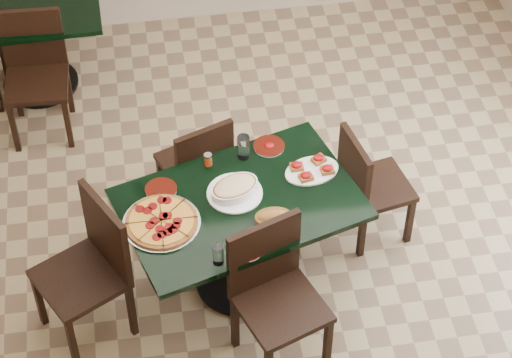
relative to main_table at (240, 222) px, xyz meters
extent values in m
plane|color=#88744F|center=(0.15, 0.11, -0.57)|extent=(5.50, 5.50, 0.00)
cube|color=black|center=(0.00, 0.00, 0.16)|extent=(1.59, 1.26, 0.04)
cylinder|color=black|center=(0.00, 0.00, -0.21)|extent=(0.12, 0.12, 0.71)
cylinder|color=black|center=(0.00, 0.00, -0.55)|extent=(0.60, 0.60, 0.03)
cube|color=black|center=(-1.27, 2.17, 0.16)|extent=(1.09, 0.80, 0.04)
cylinder|color=black|center=(-1.27, 2.17, -0.21)|extent=(0.12, 0.12, 0.71)
cylinder|color=black|center=(-1.27, 2.17, -0.55)|extent=(0.58, 0.58, 0.03)
cube|color=black|center=(-0.22, 0.70, -0.15)|extent=(0.52, 0.52, 0.04)
cube|color=black|center=(-0.15, 0.53, 0.08)|extent=(0.39, 0.18, 0.43)
cube|color=black|center=(-0.12, 0.92, -0.37)|extent=(0.05, 0.05, 0.39)
cube|color=black|center=(0.01, 0.60, -0.37)|extent=(0.05, 0.05, 0.39)
cube|color=black|center=(-0.44, 0.80, -0.37)|extent=(0.05, 0.05, 0.39)
cube|color=black|center=(-0.32, 0.48, -0.37)|extent=(0.05, 0.05, 0.39)
cube|color=black|center=(0.15, -0.61, -0.09)|extent=(0.60, 0.60, 0.04)
cube|color=black|center=(0.08, -0.41, 0.18)|extent=(0.45, 0.20, 0.50)
cube|color=black|center=(-0.11, -0.49, -0.34)|extent=(0.05, 0.05, 0.46)
cube|color=black|center=(0.41, -0.73, -0.34)|extent=(0.05, 0.05, 0.46)
cube|color=black|center=(0.27, -0.35, -0.34)|extent=(0.05, 0.05, 0.46)
cube|color=black|center=(0.95, 0.30, -0.15)|extent=(0.48, 0.48, 0.04)
cube|color=black|center=(0.77, 0.26, 0.09)|extent=(0.12, 0.41, 0.44)
cube|color=black|center=(1.15, 0.16, -0.37)|extent=(0.05, 0.05, 0.40)
cube|color=black|center=(0.81, 0.09, -0.37)|extent=(0.05, 0.05, 0.40)
cube|color=black|center=(1.08, 0.51, -0.37)|extent=(0.05, 0.05, 0.40)
cube|color=black|center=(0.74, 0.43, -0.37)|extent=(0.05, 0.05, 0.40)
cube|color=black|center=(-0.99, -0.22, -0.09)|extent=(0.63, 0.63, 0.04)
cube|color=black|center=(-0.80, -0.12, 0.18)|extent=(0.26, 0.43, 0.50)
cube|color=black|center=(-1.27, -0.14, -0.34)|extent=(0.05, 0.05, 0.46)
cube|color=black|center=(-0.91, 0.05, -0.34)|extent=(0.05, 0.05, 0.46)
cube|color=black|center=(-1.07, -0.50, -0.34)|extent=(0.05, 0.05, 0.46)
cube|color=black|center=(-0.71, -0.31, -0.34)|extent=(0.05, 0.05, 0.46)
cube|color=black|center=(-1.24, 1.64, -0.11)|extent=(0.46, 0.46, 0.04)
cube|color=black|center=(-1.23, 1.84, 0.15)|extent=(0.45, 0.06, 0.48)
cube|color=black|center=(-1.44, 1.45, -0.35)|extent=(0.04, 0.04, 0.44)
cube|color=black|center=(-1.42, 1.84, -0.35)|extent=(0.04, 0.04, 0.44)
cube|color=black|center=(-1.06, 1.44, -0.35)|extent=(0.04, 0.04, 0.44)
cube|color=black|center=(-1.04, 1.82, -0.35)|extent=(0.04, 0.04, 0.44)
cube|color=black|center=(-1.53, 2.31, -0.34)|extent=(0.04, 0.04, 0.46)
cylinder|color=#B0B0B7|center=(-0.48, -0.10, 0.19)|extent=(0.46, 0.46, 0.01)
cylinder|color=brown|center=(-0.48, -0.10, 0.20)|extent=(0.43, 0.43, 0.02)
cylinder|color=gold|center=(-0.48, -0.10, 0.21)|extent=(0.38, 0.38, 0.01)
cylinder|color=white|center=(-0.02, 0.07, 0.19)|extent=(0.34, 0.34, 0.01)
ellipsoid|color=beige|center=(-0.02, 0.07, 0.25)|extent=(0.32, 0.27, 0.04)
ellipsoid|color=#975E2A|center=(0.17, -0.20, 0.24)|extent=(0.20, 0.10, 0.08)
cylinder|color=white|center=(-0.01, -0.39, 0.19)|extent=(0.16, 0.16, 0.01)
cylinder|color=#350903|center=(-0.01, -0.39, 0.19)|extent=(0.16, 0.16, 0.00)
cylinder|color=white|center=(0.25, 0.44, 0.19)|extent=(0.19, 0.19, 0.01)
cylinder|color=#350903|center=(0.25, 0.44, 0.19)|extent=(0.20, 0.20, 0.00)
ellipsoid|color=#9D0708|center=(0.25, 0.44, 0.20)|extent=(0.06, 0.06, 0.03)
cylinder|color=white|center=(-0.46, 0.17, 0.19)|extent=(0.19, 0.19, 0.01)
cylinder|color=#350903|center=(-0.46, 0.17, 0.19)|extent=(0.19, 0.19, 0.00)
cube|color=white|center=(-0.03, -0.34, 0.18)|extent=(0.21, 0.21, 0.00)
cube|color=#B0B0B7|center=(-0.01, -0.34, 0.19)|extent=(0.09, 0.13, 0.00)
cylinder|color=silver|center=(0.08, 0.38, 0.26)|extent=(0.08, 0.08, 0.16)
cylinder|color=silver|center=(-0.19, -0.44, 0.25)|extent=(0.06, 0.06, 0.14)
cylinder|color=#AE3212|center=(-0.15, 0.34, 0.22)|extent=(0.05, 0.05, 0.08)
cylinder|color=#B0B0B7|center=(-0.15, 0.34, 0.26)|extent=(0.05, 0.05, 0.01)
camera|label=1|loc=(-0.53, -4.00, 4.56)|focal=70.00mm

